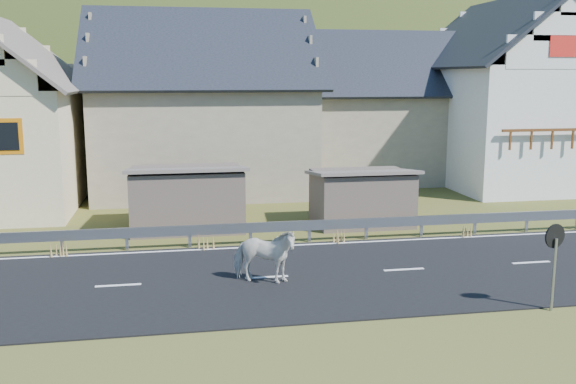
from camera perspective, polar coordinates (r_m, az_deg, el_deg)
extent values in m
plane|color=#454717|center=(17.95, -1.91, -7.70)|extent=(160.00, 160.00, 0.00)
cube|color=black|center=(17.95, -1.91, -7.64)|extent=(60.00, 7.00, 0.04)
cube|color=silver|center=(17.94, -1.91, -7.56)|extent=(60.00, 6.60, 0.01)
cube|color=#93969B|center=(21.31, -3.36, -3.19)|extent=(28.00, 0.08, 0.34)
cube|color=#93969B|center=(21.54, -19.45, -4.26)|extent=(0.10, 0.06, 0.70)
cube|color=#93969B|center=(21.30, -14.13, -4.14)|extent=(0.10, 0.06, 0.70)
cube|color=#93969B|center=(21.25, -8.73, -3.97)|extent=(0.10, 0.06, 0.70)
cube|color=#93969B|center=(21.38, -3.36, -3.78)|extent=(0.10, 0.06, 0.70)
cube|color=#93969B|center=(21.70, 1.90, -3.55)|extent=(0.10, 0.06, 0.70)
cube|color=#93969B|center=(22.20, 6.97, -3.31)|extent=(0.10, 0.06, 0.70)
cube|color=#93969B|center=(22.86, 11.77, -3.06)|extent=(0.10, 0.06, 0.70)
cube|color=#93969B|center=(23.67, 16.27, -2.80)|extent=(0.10, 0.06, 0.70)
cube|color=#93969B|center=(24.62, 20.45, -2.54)|extent=(0.10, 0.06, 0.70)
cube|color=brown|center=(23.82, -8.97, -0.58)|extent=(4.30, 3.30, 2.40)
cube|color=brown|center=(24.35, 6.54, -0.52)|extent=(3.80, 2.90, 2.20)
cube|color=#C16809|center=(25.21, -23.92, 4.54)|extent=(1.30, 0.12, 1.30)
cube|color=gray|center=(32.08, -7.61, 4.77)|extent=(10.00, 9.00, 5.00)
cube|color=gray|center=(35.92, 8.44, 5.01)|extent=(9.00, 8.00, 4.60)
cube|color=silver|center=(35.57, 19.28, 5.63)|extent=(8.00, 10.00, 6.00)
cube|color=brown|center=(31.10, 24.04, 5.09)|extent=(6.80, 0.12, 0.12)
ellipsoid|color=#273B17|center=(198.69, -7.98, 2.83)|extent=(440.00, 280.00, 260.00)
imported|color=beige|center=(17.28, -2.16, -5.66)|extent=(1.43, 1.97, 1.51)
cylinder|color=#93969B|center=(16.58, 22.55, -6.82)|extent=(0.07, 0.07, 1.78)
cylinder|color=black|center=(16.40, 22.64, -3.63)|extent=(0.58, 0.18, 0.59)
cylinder|color=white|center=(16.43, 22.57, -3.60)|extent=(0.49, 0.14, 0.50)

